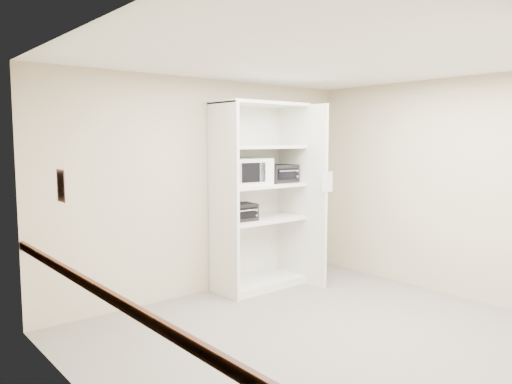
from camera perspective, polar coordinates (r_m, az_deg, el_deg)
floor at (r=5.18m, az=7.61°, el=-16.10°), size 4.50×4.00×0.01m
ceiling at (r=4.86m, az=8.06°, el=14.90°), size 4.50×4.00×0.01m
wall_back at (r=6.35m, az=-5.59°, el=0.61°), size 4.50×0.02×2.70m
wall_left at (r=3.54m, az=-17.71°, el=-3.95°), size 0.02×4.00×2.70m
wall_right at (r=6.66m, az=21.03°, el=0.49°), size 0.02×4.00×2.70m
shelving_unit at (r=6.54m, az=0.73°, el=-1.13°), size 1.24×0.92×2.42m
microwave at (r=6.38m, az=-1.09°, el=2.36°), size 0.60×0.48×0.34m
toaster_oven_upper at (r=6.71m, az=2.76°, el=2.12°), size 0.43×0.33×0.24m
toaster_oven_lower at (r=6.33m, az=-1.89°, el=-2.31°), size 0.42×0.33×0.22m
paper_sign at (r=6.45m, az=8.17°, el=1.14°), size 0.20×0.02×0.25m
chair_rail at (r=3.65m, az=-17.16°, el=-10.90°), size 0.04×3.98×0.08m
wall_poster at (r=4.18m, az=-21.36°, el=0.68°), size 0.01×0.19×0.26m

